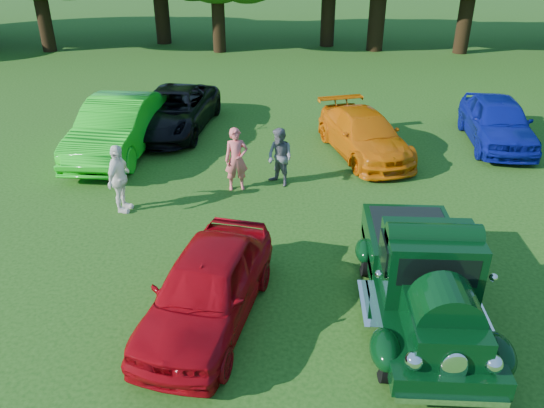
{
  "coord_description": "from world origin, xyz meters",
  "views": [
    {
      "loc": [
        -0.46,
        -8.06,
        6.37
      ],
      "look_at": [
        -0.97,
        2.0,
        1.1
      ],
      "focal_mm": 35.0,
      "sensor_mm": 36.0,
      "label": 1
    }
  ],
  "objects_px": {
    "red_convertible": "(207,287)",
    "back_car_orange": "(364,134)",
    "spectator_white": "(119,179)",
    "back_car_blue": "(497,121)",
    "spectator_grey": "(280,157)",
    "back_car_black": "(173,111)",
    "hero_pickup": "(423,278)",
    "back_car_lime": "(118,127)",
    "spectator_pink": "(236,159)"
  },
  "relations": [
    {
      "from": "back_car_black",
      "to": "spectator_grey",
      "type": "height_order",
      "value": "spectator_grey"
    },
    {
      "from": "red_convertible",
      "to": "spectator_white",
      "type": "bearing_deg",
      "value": 135.71
    },
    {
      "from": "red_convertible",
      "to": "back_car_blue",
      "type": "distance_m",
      "value": 12.28
    },
    {
      "from": "back_car_black",
      "to": "spectator_grey",
      "type": "distance_m",
      "value": 5.75
    },
    {
      "from": "hero_pickup",
      "to": "red_convertible",
      "type": "xyz_separation_m",
      "value": [
        -3.84,
        -0.32,
        -0.11
      ]
    },
    {
      "from": "spectator_grey",
      "to": "spectator_white",
      "type": "height_order",
      "value": "spectator_white"
    },
    {
      "from": "red_convertible",
      "to": "back_car_orange",
      "type": "bearing_deg",
      "value": 76.9
    },
    {
      "from": "back_car_black",
      "to": "back_car_orange",
      "type": "height_order",
      "value": "back_car_black"
    },
    {
      "from": "back_car_lime",
      "to": "spectator_pink",
      "type": "distance_m",
      "value": 4.65
    },
    {
      "from": "spectator_grey",
      "to": "red_convertible",
      "type": "bearing_deg",
      "value": -59.44
    },
    {
      "from": "back_car_lime",
      "to": "spectator_grey",
      "type": "relative_size",
      "value": 3.22
    },
    {
      "from": "spectator_pink",
      "to": "spectator_white",
      "type": "xyz_separation_m",
      "value": [
        -2.74,
        -1.41,
        0.01
      ]
    },
    {
      "from": "back_car_lime",
      "to": "back_car_black",
      "type": "relative_size",
      "value": 1.0
    },
    {
      "from": "hero_pickup",
      "to": "back_car_blue",
      "type": "distance_m",
      "value": 9.91
    },
    {
      "from": "back_car_black",
      "to": "spectator_white",
      "type": "relative_size",
      "value": 2.97
    },
    {
      "from": "back_car_orange",
      "to": "back_car_blue",
      "type": "xyz_separation_m",
      "value": [
        4.42,
        1.16,
        0.11
      ]
    },
    {
      "from": "red_convertible",
      "to": "spectator_pink",
      "type": "relative_size",
      "value": 2.36
    },
    {
      "from": "back_car_orange",
      "to": "spectator_pink",
      "type": "relative_size",
      "value": 2.63
    },
    {
      "from": "spectator_grey",
      "to": "spectator_white",
      "type": "distance_m",
      "value": 4.27
    },
    {
      "from": "back_car_orange",
      "to": "spectator_white",
      "type": "relative_size",
      "value": 2.59
    },
    {
      "from": "back_car_lime",
      "to": "spectator_white",
      "type": "distance_m",
      "value": 4.0
    },
    {
      "from": "back_car_black",
      "to": "spectator_pink",
      "type": "distance_m",
      "value": 5.32
    },
    {
      "from": "back_car_orange",
      "to": "spectator_pink",
      "type": "height_order",
      "value": "spectator_pink"
    },
    {
      "from": "spectator_pink",
      "to": "spectator_white",
      "type": "height_order",
      "value": "spectator_white"
    },
    {
      "from": "back_car_blue",
      "to": "spectator_grey",
      "type": "height_order",
      "value": "spectator_grey"
    },
    {
      "from": "spectator_white",
      "to": "red_convertible",
      "type": "bearing_deg",
      "value": -137.28
    },
    {
      "from": "hero_pickup",
      "to": "spectator_grey",
      "type": "xyz_separation_m",
      "value": [
        -2.77,
        5.47,
        0.0
      ]
    },
    {
      "from": "back_car_lime",
      "to": "spectator_pink",
      "type": "height_order",
      "value": "spectator_pink"
    },
    {
      "from": "hero_pickup",
      "to": "back_car_lime",
      "type": "bearing_deg",
      "value": 136.38
    },
    {
      "from": "back_car_orange",
      "to": "spectator_white",
      "type": "bearing_deg",
      "value": -165.08
    },
    {
      "from": "back_car_lime",
      "to": "spectator_pink",
      "type": "bearing_deg",
      "value": -29.3
    },
    {
      "from": "back_car_black",
      "to": "back_car_orange",
      "type": "bearing_deg",
      "value": -11.4
    },
    {
      "from": "hero_pickup",
      "to": "red_convertible",
      "type": "distance_m",
      "value": 3.86
    },
    {
      "from": "back_car_orange",
      "to": "back_car_blue",
      "type": "height_order",
      "value": "back_car_blue"
    },
    {
      "from": "back_car_lime",
      "to": "back_car_blue",
      "type": "xyz_separation_m",
      "value": [
        12.09,
        1.45,
        -0.09
      ]
    },
    {
      "from": "back_car_lime",
      "to": "spectator_white",
      "type": "height_order",
      "value": "spectator_white"
    },
    {
      "from": "hero_pickup",
      "to": "back_car_orange",
      "type": "distance_m",
      "value": 7.82
    },
    {
      "from": "back_car_orange",
      "to": "back_car_blue",
      "type": "distance_m",
      "value": 4.57
    },
    {
      "from": "spectator_pink",
      "to": "back_car_blue",
      "type": "bearing_deg",
      "value": 12.56
    },
    {
      "from": "back_car_orange",
      "to": "spectator_pink",
      "type": "distance_m",
      "value": 4.56
    },
    {
      "from": "spectator_grey",
      "to": "spectator_pink",
      "type": "bearing_deg",
      "value": -122.8
    },
    {
      "from": "back_car_lime",
      "to": "back_car_blue",
      "type": "bearing_deg",
      "value": 8.58
    },
    {
      "from": "hero_pickup",
      "to": "back_car_lime",
      "type": "relative_size",
      "value": 0.91
    },
    {
      "from": "red_convertible",
      "to": "back_car_lime",
      "type": "xyz_separation_m",
      "value": [
        -4.06,
        7.85,
        0.16
      ]
    },
    {
      "from": "back_car_blue",
      "to": "back_car_black",
      "type": "bearing_deg",
      "value": -179.99
    },
    {
      "from": "back_car_black",
      "to": "spectator_white",
      "type": "height_order",
      "value": "spectator_white"
    },
    {
      "from": "hero_pickup",
      "to": "spectator_grey",
      "type": "distance_m",
      "value": 6.13
    },
    {
      "from": "back_car_lime",
      "to": "back_car_orange",
      "type": "bearing_deg",
      "value": 3.86
    },
    {
      "from": "back_car_blue",
      "to": "red_convertible",
      "type": "bearing_deg",
      "value": -126.99
    },
    {
      "from": "back_car_orange",
      "to": "spectator_grey",
      "type": "height_order",
      "value": "spectator_grey"
    }
  ]
}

